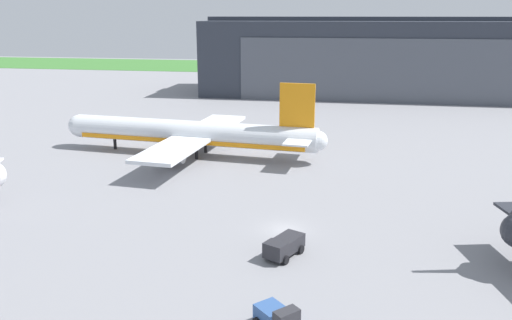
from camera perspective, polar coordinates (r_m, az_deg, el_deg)
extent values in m
plane|color=gray|center=(59.04, 3.16, -7.65)|extent=(440.00, 440.00, 0.00)
cube|color=#3B7732|center=(241.25, 8.68, 10.05)|extent=(440.00, 56.00, 0.08)
cube|color=#2D333D|center=(161.40, 14.04, 10.84)|extent=(106.54, 32.48, 21.65)
cube|color=#4C515B|center=(145.31, 14.37, 9.46)|extent=(80.97, 0.30, 17.32)
cube|color=#2D333D|center=(160.91, 14.32, 14.89)|extent=(106.54, 7.79, 1.20)
cylinder|color=silver|center=(89.10, -7.19, 3.02)|extent=(43.90, 8.22, 4.13)
sphere|color=silver|center=(99.45, -18.92, 3.62)|extent=(3.96, 3.96, 3.96)
sphere|color=silver|center=(83.31, 6.85, 2.13)|extent=(3.22, 3.22, 3.22)
cube|color=orange|center=(89.35, -7.16, 2.31)|extent=(40.42, 7.94, 0.72)
cube|color=orange|center=(82.77, 4.57, 6.05)|extent=(5.69, 0.93, 7.02)
cube|color=silver|center=(86.60, 5.46, 2.98)|extent=(4.46, 6.12, 0.28)
cube|color=silver|center=(80.68, 4.68, 2.05)|extent=(4.46, 6.12, 0.28)
cube|color=silver|center=(97.56, -4.56, 3.90)|extent=(8.54, 17.37, 0.56)
cube|color=silver|center=(80.40, -9.18, 1.16)|extent=(8.54, 17.37, 0.56)
cylinder|color=gray|center=(96.91, -5.26, 2.93)|extent=(4.12, 2.63, 2.27)
cylinder|color=gray|center=(82.27, -9.26, 0.46)|extent=(4.12, 2.63, 2.27)
cylinder|color=black|center=(96.38, -15.32, 1.71)|extent=(0.56, 0.56, 1.88)
cylinder|color=black|center=(91.11, -5.59, 1.41)|extent=(0.56, 0.56, 1.88)
cylinder|color=black|center=(87.22, -6.60, 0.72)|extent=(0.56, 0.56, 1.88)
cube|color=#28282D|center=(51.22, 2.17, -9.95)|extent=(2.57, 2.35, 1.57)
cube|color=#28282D|center=(53.09, 3.62, -9.09)|extent=(3.26, 3.78, 1.41)
cylinder|color=black|center=(52.25, 1.20, -10.35)|extent=(0.62, 0.91, 0.88)
cylinder|color=black|center=(51.14, 3.33, -10.99)|extent=(0.62, 0.91, 0.88)
cylinder|color=black|center=(54.42, 2.95, -9.25)|extent=(0.62, 0.91, 0.88)
cylinder|color=black|center=(53.35, 5.02, -9.83)|extent=(0.62, 0.91, 0.88)
cube|color=#335693|center=(41.53, 1.81, -16.75)|extent=(3.15, 3.15, 1.30)
cylinder|color=black|center=(42.79, 2.51, -16.71)|extent=(0.86, 0.86, 0.96)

